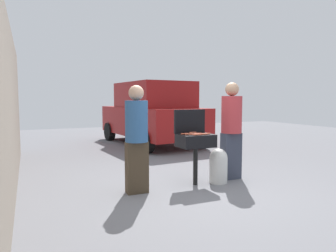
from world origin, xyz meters
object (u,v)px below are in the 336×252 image
at_px(hot_dog_1, 188,134).
at_px(parked_minivan, 152,113).
at_px(hot_dog_8, 200,134).
at_px(hot_dog_2, 193,133).
at_px(person_left, 137,135).
at_px(hot_dog_5, 204,134).
at_px(person_right, 231,127).
at_px(hot_dog_7, 197,135).
at_px(propane_tank, 218,165).
at_px(hot_dog_4, 185,134).
at_px(hot_dog_9, 207,134).
at_px(hot_dog_6, 198,133).
at_px(hot_dog_0, 195,134).
at_px(bbq_grill, 196,142).
at_px(hot_dog_3, 192,134).

distance_m(hot_dog_1, parked_minivan, 5.07).
bearing_deg(hot_dog_8, hot_dog_2, 92.33).
relative_size(hot_dog_8, person_left, 0.08).
bearing_deg(hot_dog_5, person_right, 17.81).
bearing_deg(hot_dog_7, hot_dog_2, 76.14).
bearing_deg(propane_tank, hot_dog_1, 176.70).
relative_size(hot_dog_4, propane_tank, 0.21).
height_order(hot_dog_9, person_right, person_right).
height_order(hot_dog_2, person_right, person_right).
distance_m(hot_dog_6, hot_dog_9, 0.16).
relative_size(hot_dog_5, person_left, 0.08).
xyz_separation_m(hot_dog_0, hot_dog_9, (0.23, 0.01, 0.00)).
distance_m(bbq_grill, hot_dog_7, 0.23).
distance_m(bbq_grill, hot_dog_6, 0.16).
height_order(hot_dog_1, hot_dog_8, same).
relative_size(hot_dog_5, hot_dog_6, 1.00).
height_order(hot_dog_6, person_right, person_right).
bearing_deg(hot_dog_8, bbq_grill, 106.41).
distance_m(bbq_grill, hot_dog_5, 0.23).
bearing_deg(hot_dog_5, hot_dog_0, 173.59).
bearing_deg(hot_dog_2, hot_dog_7, -103.86).
distance_m(hot_dog_1, hot_dog_9, 0.32).
xyz_separation_m(hot_dog_4, hot_dog_9, (0.35, -0.16, 0.00)).
distance_m(bbq_grill, hot_dog_4, 0.25).
bearing_deg(hot_dog_7, hot_dog_9, 13.42).
xyz_separation_m(hot_dog_8, person_right, (0.78, 0.18, 0.08)).
height_order(hot_dog_2, person_left, person_left).
bearing_deg(hot_dog_8, hot_dog_0, -163.25).
bearing_deg(person_left, hot_dog_2, -2.72).
xyz_separation_m(bbq_grill, hot_dog_3, (-0.11, -0.08, 0.15)).
bearing_deg(hot_dog_0, hot_dog_2, 70.42).
relative_size(hot_dog_0, person_left, 0.08).
xyz_separation_m(hot_dog_3, hot_dog_5, (0.20, -0.06, 0.00)).
relative_size(hot_dog_9, person_right, 0.07).
distance_m(hot_dog_4, parked_minivan, 5.00).
bearing_deg(hot_dog_4, hot_dog_0, -55.60).
bearing_deg(person_right, propane_tank, 25.01).
relative_size(bbq_grill, hot_dog_5, 6.81).
bearing_deg(hot_dog_1, hot_dog_0, -48.36).
relative_size(hot_dog_2, hot_dog_6, 1.00).
xyz_separation_m(hot_dog_2, hot_dog_3, (-0.13, -0.22, 0.00)).
xyz_separation_m(hot_dog_1, parked_minivan, (1.26, 4.91, 0.13)).
bearing_deg(hot_dog_9, hot_dog_3, 173.51).
distance_m(hot_dog_0, person_right, 0.91).
height_order(person_left, parked_minivan, parked_minivan).
height_order(hot_dog_3, hot_dog_4, same).
bearing_deg(hot_dog_9, hot_dog_0, -177.25).
distance_m(hot_dog_7, person_left, 1.03).
height_order(hot_dog_8, person_right, person_right).
bearing_deg(hot_dog_2, parked_minivan, 77.15).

